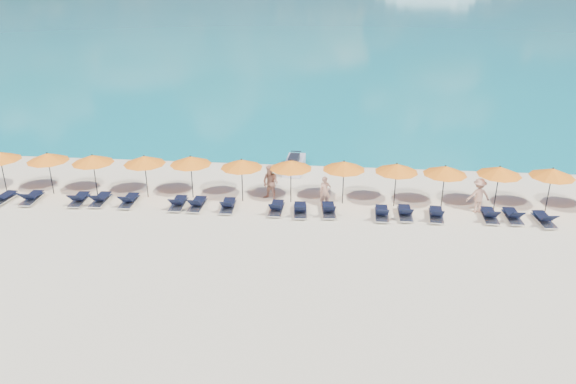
{
  "coord_description": "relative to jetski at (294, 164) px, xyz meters",
  "views": [
    {
      "loc": [
        2.38,
        -21.2,
        11.36
      ],
      "look_at": [
        0.0,
        3.0,
        1.2
      ],
      "focal_mm": 35.0,
      "sensor_mm": 36.0,
      "label": 1
    }
  ],
  "objects": [
    {
      "name": "umbrella_7",
      "position": [
        2.81,
        -4.42,
        1.63
      ],
      "size": [
        2.1,
        2.1,
        2.28
      ],
      "color": "black",
      "rests_on": "ground"
    },
    {
      "name": "lounger_10",
      "position": [
        0.8,
        -5.93,
        -0.16
      ],
      "size": [
        0.76,
        1.74,
        0.66
      ],
      "rotation": [
        0.0,
        0.0,
        0.08
      ],
      "color": "silver",
      "rests_on": "ground"
    },
    {
      "name": "umbrella_3",
      "position": [
        -7.16,
        -4.59,
        1.63
      ],
      "size": [
        2.1,
        2.1,
        2.28
      ],
      "color": "black",
      "rests_on": "ground"
    },
    {
      "name": "lounger_1",
      "position": [
        -14.19,
        -5.95,
        -0.16
      ],
      "size": [
        0.79,
        1.75,
        0.66
      ],
      "rotation": [
        0.0,
        0.0,
        -0.1
      ],
      "color": "silver",
      "rests_on": "ground"
    },
    {
      "name": "headland_small",
      "position": [
        -149.77,
        550.91,
        -35.39
      ],
      "size": [
        162.0,
        126.0,
        85.5
      ],
      "color": "black",
      "rests_on": "ground"
    },
    {
      "name": "beachgoer_b",
      "position": [
        -0.83,
        -4.32,
        0.53
      ],
      "size": [
        1.03,
        0.85,
        1.83
      ],
      "primitive_type": "imported",
      "rotation": [
        0.0,
        0.0,
        -0.46
      ],
      "color": "tan",
      "rests_on": "ground"
    },
    {
      "name": "headland_main",
      "position": [
        -299.77,
        530.91,
        -38.39
      ],
      "size": [
        374.0,
        242.0,
        126.5
      ],
      "color": "black",
      "rests_on": "ground"
    },
    {
      "name": "lounger_7",
      "position": [
        -4.29,
        -5.72,
        -0.16
      ],
      "size": [
        0.66,
        1.71,
        0.66
      ],
      "rotation": [
        0.0,
        0.0,
        -0.02
      ],
      "color": "silver",
      "rests_on": "ground"
    },
    {
      "name": "umbrella_1",
      "position": [
        -12.21,
        -4.65,
        1.63
      ],
      "size": [
        2.1,
        2.1,
        2.28
      ],
      "color": "black",
      "rests_on": "ground"
    },
    {
      "name": "lounger_5",
      "position": [
        -7.77,
        -5.63,
        -0.16
      ],
      "size": [
        0.66,
        1.71,
        0.66
      ],
      "rotation": [
        0.0,
        0.0,
        0.02
      ],
      "color": "silver",
      "rests_on": "ground"
    },
    {
      "name": "jetski",
      "position": [
        0.0,
        0.0,
        0.0
      ],
      "size": [
        1.12,
        2.71,
        0.95
      ],
      "rotation": [
        0.0,
        0.0,
        -0.04
      ],
      "color": "silver",
      "rests_on": "ground"
    },
    {
      "name": "lounger_2",
      "position": [
        -12.77,
        -5.79,
        -0.16
      ],
      "size": [
        0.7,
        1.73,
        0.66
      ],
      "rotation": [
        0.0,
        0.0,
        0.05
      ],
      "color": "silver",
      "rests_on": "ground"
    },
    {
      "name": "beachgoer_a",
      "position": [
        1.93,
        -4.94,
        0.4
      ],
      "size": [
        0.64,
        0.49,
        1.58
      ],
      "primitive_type": "imported",
      "rotation": [
        0.0,
        0.0,
        0.21
      ],
      "color": "tan",
      "rests_on": "ground"
    },
    {
      "name": "lounger_14",
      "position": [
        7.21,
        -5.81,
        -0.16
      ],
      "size": [
        0.77,
        1.75,
        0.66
      ],
      "rotation": [
        0.0,
        0.0,
        -0.09
      ],
      "color": "silver",
      "rests_on": "ground"
    },
    {
      "name": "umbrella_2",
      "position": [
        -9.81,
        -4.71,
        1.63
      ],
      "size": [
        2.1,
        2.1,
        2.28
      ],
      "color": "black",
      "rests_on": "ground"
    },
    {
      "name": "beachgoer_c",
      "position": [
        9.28,
        -4.82,
        0.47
      ],
      "size": [
        1.19,
        0.7,
        1.72
      ],
      "primitive_type": "imported",
      "rotation": [
        0.0,
        0.0,
        3.32
      ],
      "color": "tan",
      "rests_on": "ground"
    },
    {
      "name": "umbrella_9",
      "position": [
        7.62,
        -4.62,
        1.63
      ],
      "size": [
        2.1,
        2.1,
        2.28
      ],
      "color": "black",
      "rests_on": "ground"
    },
    {
      "name": "umbrella_6",
      "position": [
        0.22,
        -4.53,
        1.63
      ],
      "size": [
        2.1,
        2.1,
        2.28
      ],
      "color": "black",
      "rests_on": "ground"
    },
    {
      "name": "umbrella_10",
      "position": [
        10.18,
        -4.45,
        1.63
      ],
      "size": [
        2.1,
        2.1,
        2.28
      ],
      "color": "black",
      "rests_on": "ground"
    },
    {
      "name": "lounger_3",
      "position": [
        -10.32,
        -5.72,
        -0.16
      ],
      "size": [
        0.74,
        1.74,
        0.66
      ],
      "rotation": [
        0.0,
        0.0,
        0.07
      ],
      "color": "silver",
      "rests_on": "ground"
    },
    {
      "name": "lounger_6",
      "position": [
        -5.24,
        -5.71,
        -0.16
      ],
      "size": [
        0.66,
        1.71,
        0.66
      ],
      "rotation": [
        0.0,
        0.0,
        0.02
      ],
      "color": "silver",
      "rests_on": "ground"
    },
    {
      "name": "ground",
      "position": [
        0.23,
        -9.09,
        -0.39
      ],
      "size": [
        1400.0,
        1400.0,
        0.0
      ],
      "primitive_type": "plane",
      "color": "beige"
    },
    {
      "name": "lounger_15",
      "position": [
        9.69,
        -5.66,
        -0.16
      ],
      "size": [
        0.66,
        1.71,
        0.66
      ],
      "rotation": [
        0.0,
        0.0,
        -0.02
      ],
      "color": "silver",
      "rests_on": "ground"
    },
    {
      "name": "umbrella_8",
      "position": [
        5.34,
        -4.51,
        1.63
      ],
      "size": [
        2.1,
        2.1,
        2.28
      ],
      "color": "black",
      "rests_on": "ground"
    },
    {
      "name": "umbrella_11",
      "position": [
        12.61,
        -4.45,
        1.63
      ],
      "size": [
        2.1,
        2.1,
        2.28
      ],
      "color": "black",
      "rests_on": "ground"
    },
    {
      "name": "lounger_8",
      "position": [
        -2.75,
        -5.75,
        -0.16
      ],
      "size": [
        0.7,
        1.73,
        0.66
      ],
      "rotation": [
        0.0,
        0.0,
        0.05
      ],
      "color": "silver",
      "rests_on": "ground"
    },
    {
      "name": "lounger_12",
      "position": [
        4.67,
        -5.92,
        -0.16
      ],
      "size": [
        0.65,
        1.71,
        0.66
      ],
      "rotation": [
        0.0,
        0.0,
        -0.02
      ],
      "color": "silver",
      "rests_on": "ground"
    },
    {
      "name": "lounger_16",
      "position": [
        10.75,
        -5.63,
        -0.16
      ],
      "size": [
        0.66,
        1.72,
        0.66
      ],
      "rotation": [
        0.0,
        0.0,
        0.03
      ],
      "color": "silver",
      "rests_on": "ground"
    },
    {
      "name": "umbrella_4",
      "position": [
        -4.84,
        -4.43,
        1.63
      ],
      "size": [
        2.1,
        2.1,
        2.28
      ],
      "color": "black",
      "rests_on": "ground"
    },
    {
      "name": "lounger_11",
      "position": [
        2.16,
        -5.79,
        -0.16
      ],
      "size": [
        0.78,
        1.75,
        0.66
      ],
      "rotation": [
        0.0,
        0.0,
        0.09
      ],
      "color": "silver",
      "rests_on": "ground"
    },
    {
      "name": "lounger_17",
      "position": [
        12.1,
        -5.85,
        -0.16
      ],
      "size": [
        0.78,
        1.75,
        0.66
      ],
      "rotation": [
        0.0,
        0.0,
        0.1
      ],
      "color": "silver",
      "rests_on": "ground"
    },
    {
      "name": "umbrella_5",
      "position": [
        -2.22,
        -4.65,
        1.63
      ],
      "size": [
        2.1,
        2.1,
        2.28
      ],
      "color": "black",
      "rests_on": "ground"
    },
    {
      "name": "lounger_4",
      "position": [
        -9.25,
        -5.63,
        -0.16
      ],
      "size": [
        0.64,
        1.71,
        0.66
      ],
      "rotation": [
        0.0,
        0.0,
        0.01
      ],
      "color": "silver",
      "rests_on": "ground"
    },
    {
      "name": "lounger_13",
      "position": [
        5.78,
        -5.78,
        -0.16
      ],
      "size": [
        0.63,
        1.7,
        0.66
      ],
      "rotation": [
        0.0,
        0.0,
        0.0
      ],
      "color": "silver",
      "rests_on": "ground"
    },
    {
      "name": "lounger_9",
      "position": [
        -0.37,
        -5.82,
        -0.16
      ],
      "size": [
        0.65,
        1.71,
        0.66
      ],
      "rotation": [
        0.0,
        0.0,
        -0.02
      ],
      "color": "silver",
      "rests_on": "ground"
    }
  ]
}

